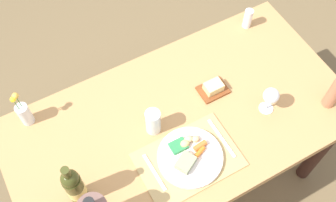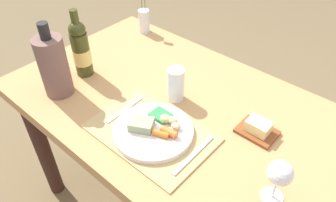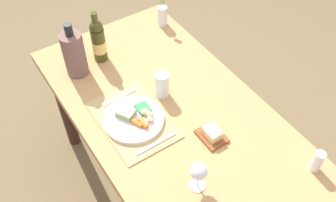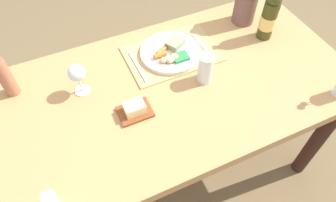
{
  "view_description": "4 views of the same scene",
  "coord_description": "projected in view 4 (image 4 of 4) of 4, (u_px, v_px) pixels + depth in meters",
  "views": [
    {
      "loc": [
        -0.45,
        -0.7,
        2.31
      ],
      "look_at": [
        -0.01,
        0.09,
        0.8
      ],
      "focal_mm": 42.93,
      "sensor_mm": 36.0,
      "label": 1
    },
    {
      "loc": [
        0.48,
        -0.71,
        1.56
      ],
      "look_at": [
        -0.08,
        -0.08,
        0.83
      ],
      "focal_mm": 34.53,
      "sensor_mm": 36.0,
      "label": 2
    },
    {
      "loc": [
        0.94,
        -0.65,
        2.12
      ],
      "look_at": [
        -0.04,
        -0.0,
        0.8
      ],
      "focal_mm": 41.44,
      "sensor_mm": 36.0,
      "label": 3
    },
    {
      "loc": [
        0.39,
        0.77,
        1.74
      ],
      "look_at": [
        0.08,
        0.1,
        0.8
      ],
      "focal_mm": 33.23,
      "sensor_mm": 36.0,
      "label": 4
    }
  ],
  "objects": [
    {
      "name": "pepper_mill",
      "position": [
        4.0,
        75.0,
        1.2
      ],
      "size": [
        0.05,
        0.05,
        0.22
      ],
      "color": "#AB6B4C",
      "rests_on": "dining_table"
    },
    {
      "name": "cooler_bottle",
      "position": [
        247.0,
        0.0,
        1.47
      ],
      "size": [
        0.11,
        0.11,
        0.3
      ],
      "color": "brown",
      "rests_on": "dining_table"
    },
    {
      "name": "wine_glass",
      "position": [
        77.0,
        74.0,
        1.2
      ],
      "size": [
        0.07,
        0.07,
        0.14
      ],
      "color": "white",
      "rests_on": "dining_table"
    },
    {
      "name": "dining_table",
      "position": [
        175.0,
        99.0,
        1.38
      ],
      "size": [
        1.52,
        0.8,
        0.76
      ],
      "color": "tan",
      "rests_on": "ground_plane"
    },
    {
      "name": "placemat",
      "position": [
        172.0,
        53.0,
        1.42
      ],
      "size": [
        0.42,
        0.28,
        0.01
      ],
      "primitive_type": "cube",
      "color": "tan",
      "rests_on": "dining_table"
    },
    {
      "name": "fork",
      "position": [
        203.0,
        46.0,
        1.44
      ],
      "size": [
        0.02,
        0.18,
        0.0
      ],
      "primitive_type": "cube",
      "rotation": [
        0.0,
        0.0,
        0.03
      ],
      "color": "silver",
      "rests_on": "placemat"
    },
    {
      "name": "dinner_plate",
      "position": [
        171.0,
        52.0,
        1.4
      ],
      "size": [
        0.27,
        0.27,
        0.05
      ],
      "color": "silver",
      "rests_on": "placemat"
    },
    {
      "name": "water_tumbler",
      "position": [
        205.0,
        70.0,
        1.28
      ],
      "size": [
        0.07,
        0.07,
        0.13
      ],
      "color": "silver",
      "rests_on": "dining_table"
    },
    {
      "name": "butter_dish",
      "position": [
        135.0,
        110.0,
        1.2
      ],
      "size": [
        0.13,
        0.1,
        0.05
      ],
      "color": "brown",
      "rests_on": "dining_table"
    },
    {
      "name": "knife",
      "position": [
        138.0,
        66.0,
        1.36
      ],
      "size": [
        0.02,
        0.2,
        0.0
      ],
      "primitive_type": "cube",
      "rotation": [
        0.0,
        0.0,
        0.01
      ],
      "color": "silver",
      "rests_on": "placemat"
    },
    {
      "name": "wine_bottle",
      "position": [
        269.0,
        16.0,
        1.4
      ],
      "size": [
        0.07,
        0.07,
        0.29
      ],
      "color": "#3B3F17",
      "rests_on": "dining_table"
    },
    {
      "name": "ground_plane",
      "position": [
        173.0,
        166.0,
        1.9
      ],
      "size": [
        8.0,
        8.0,
        0.0
      ],
      "primitive_type": "plane",
      "color": "brown"
    }
  ]
}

